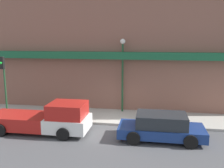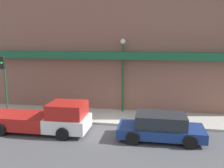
# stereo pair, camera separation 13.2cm
# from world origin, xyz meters

# --- Properties ---
(ground_plane) EXTENTS (80.00, 80.00, 0.00)m
(ground_plane) POSITION_xyz_m (0.00, 0.00, 0.00)
(ground_plane) COLOR #4C4C4F
(sidewalk) EXTENTS (36.00, 3.10, 0.14)m
(sidewalk) POSITION_xyz_m (0.00, 1.55, 0.07)
(sidewalk) COLOR #ADA89E
(sidewalk) RESTS_ON ground
(building) EXTENTS (19.80, 3.80, 11.62)m
(building) POSITION_xyz_m (0.01, 4.58, 5.80)
(building) COLOR brown
(building) RESTS_ON ground
(pickup_truck) EXTENTS (5.73, 2.15, 1.75)m
(pickup_truck) POSITION_xyz_m (-3.40, -1.63, 0.77)
(pickup_truck) COLOR white
(pickup_truck) RESTS_ON ground
(parked_car) EXTENTS (4.42, 2.08, 1.38)m
(parked_car) POSITION_xyz_m (2.98, -1.63, 0.68)
(parked_car) COLOR navy
(parked_car) RESTS_ON ground
(fire_hydrant) EXTENTS (0.21, 0.21, 0.66)m
(fire_hydrant) POSITION_xyz_m (1.97, 0.45, 0.47)
(fire_hydrant) COLOR #196633
(fire_hydrant) RESTS_ON sidewalk
(street_lamp) EXTENTS (0.36, 0.36, 5.06)m
(street_lamp) POSITION_xyz_m (0.41, 2.68, 3.34)
(street_lamp) COLOR #1E4728
(street_lamp) RESTS_ON sidewalk
(traffic_light) EXTENTS (0.28, 0.42, 3.90)m
(traffic_light) POSITION_xyz_m (-7.25, 0.66, 2.82)
(traffic_light) COLOR #1E4728
(traffic_light) RESTS_ON sidewalk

